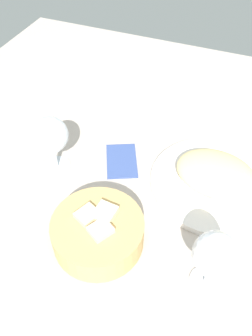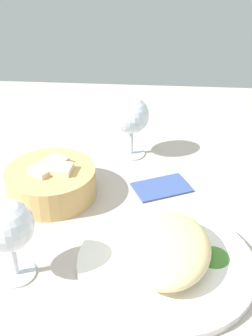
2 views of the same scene
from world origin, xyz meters
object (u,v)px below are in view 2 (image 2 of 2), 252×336
at_px(bread_basket, 52,182).
at_px(folded_napkin, 162,187).
at_px(wine_glass_far, 8,228).
at_px(plate, 166,262).
at_px(wine_glass_near, 131,117).

distance_m(bread_basket, folded_napkin, 0.22).
bearing_deg(folded_napkin, wine_glass_far, 23.77).
height_order(plate, folded_napkin, plate).
xyz_separation_m(wine_glass_near, wine_glass_far, (-0.39, 0.15, -0.00)).
relative_size(wine_glass_far, folded_napkin, 1.22).
bearing_deg(wine_glass_near, folded_napkin, -151.94).
distance_m(wine_glass_far, folded_napkin, 0.35).
height_order(wine_glass_far, folded_napkin, wine_glass_far).
xyz_separation_m(wine_glass_far, folded_napkin, (0.25, -0.22, -0.09)).
relative_size(wine_glass_near, wine_glass_far, 1.02).
distance_m(wine_glass_near, wine_glass_far, 0.41).
bearing_deg(wine_glass_near, wine_glass_far, 158.94).
bearing_deg(wine_glass_far, plate, -80.96).
distance_m(plate, folded_napkin, 0.22).
height_order(bread_basket, folded_napkin, bread_basket).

